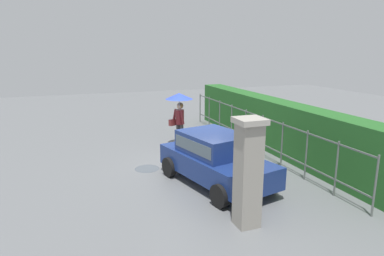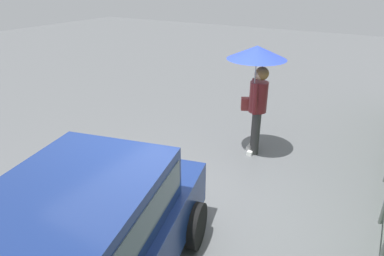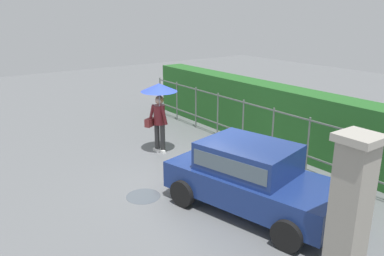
{
  "view_description": "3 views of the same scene",
  "coord_description": "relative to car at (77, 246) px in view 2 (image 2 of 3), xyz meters",
  "views": [
    {
      "loc": [
        10.2,
        -3.89,
        3.85
      ],
      "look_at": [
        -0.51,
        -0.01,
        1.18
      ],
      "focal_mm": 32.43,
      "sensor_mm": 36.0,
      "label": 1
    },
    {
      "loc": [
        3.14,
        2.15,
        3.19
      ],
      "look_at": [
        -0.56,
        -0.02,
        1.25
      ],
      "focal_mm": 31.15,
      "sensor_mm": 36.0,
      "label": 2
    },
    {
      "loc": [
        6.86,
        -5.44,
        4.14
      ],
      "look_at": [
        -0.68,
        0.03,
        1.25
      ],
      "focal_mm": 35.93,
      "sensor_mm": 36.0,
      "label": 3
    }
  ],
  "objects": [
    {
      "name": "ground_plane",
      "position": [
        -1.58,
        0.07,
        -0.8
      ],
      "size": [
        40.0,
        40.0,
        0.0
      ],
      "primitive_type": "plane",
      "color": "slate"
    },
    {
      "name": "pedestrian",
      "position": [
        -4.1,
        0.25,
        0.82
      ],
      "size": [
        1.06,
        1.06,
        2.11
      ],
      "rotation": [
        0.0,
        0.0,
        -1.12
      ],
      "color": "#333333",
      "rests_on": "ground"
    },
    {
      "name": "puddle_near",
      "position": [
        -1.87,
        -1.58,
        -0.8
      ],
      "size": [
        0.8,
        0.8,
        0.0
      ],
      "primitive_type": "cylinder",
      "color": "#4C545B",
      "rests_on": "ground"
    },
    {
      "name": "car",
      "position": [
        0.0,
        0.0,
        0.0
      ],
      "size": [
        3.98,
        2.52,
        1.48
      ],
      "rotation": [
        0.0,
        0.0,
        0.23
      ],
      "color": "navy",
      "rests_on": "ground"
    }
  ]
}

